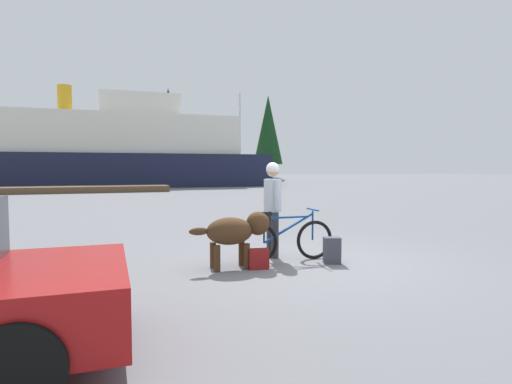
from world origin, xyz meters
TOP-DOWN VIEW (x-y plane):
  - ground_plane at (0.00, 0.00)m, footprint 160.00×160.00m
  - bicycle at (-0.36, 0.22)m, footprint 1.74×0.44m
  - person_cyclist at (-0.45, 0.65)m, footprint 0.32×0.53m
  - dog at (-1.32, 0.05)m, footprint 1.33×0.52m
  - backpack at (0.31, -0.18)m, footprint 0.33×0.28m
  - handbag_pannier at (-0.99, -0.12)m, footprint 0.34×0.22m
  - dock_pier at (-7.36, 22.92)m, footprint 15.71×2.51m
  - ferry_boat at (-3.28, 31.47)m, footprint 26.64×8.96m
  - sailboat_moored at (8.28, 31.19)m, footprint 8.56×2.40m
  - pine_tree_center at (3.30, 43.10)m, footprint 3.80×3.80m
  - pine_tree_far_right at (16.35, 44.97)m, footprint 3.80×3.80m

SIDE VIEW (x-z plane):
  - ground_plane at x=0.00m, z-range 0.00..0.00m
  - handbag_pannier at x=-0.99m, z-range 0.00..0.32m
  - dock_pier at x=-7.36m, z-range 0.00..0.40m
  - backpack at x=0.31m, z-range 0.00..0.45m
  - bicycle at x=-0.36m, z-range -0.07..0.82m
  - sailboat_moored at x=8.28m, z-range -3.79..4.76m
  - dog at x=-1.32m, z-range 0.15..1.05m
  - person_cyclist at x=-0.45m, z-range 0.18..1.89m
  - ferry_boat at x=-3.28m, z-range -1.27..7.04m
  - pine_tree_far_right at x=16.35m, z-range 1.00..11.95m
  - pine_tree_center at x=3.30m, z-range 1.54..12.28m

